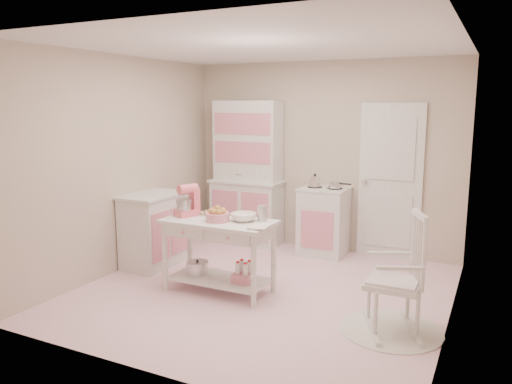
% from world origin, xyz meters
% --- Properties ---
extents(room_shell, '(3.84, 3.84, 2.62)m').
position_xyz_m(room_shell, '(0.00, 0.00, 1.65)').
color(room_shell, '#F89BBB').
rests_on(room_shell, ground).
extents(door, '(0.82, 0.05, 2.04)m').
position_xyz_m(door, '(0.95, 1.87, 1.02)').
color(door, white).
rests_on(door, ground).
extents(hutch, '(1.06, 0.50, 2.08)m').
position_xyz_m(hutch, '(-1.06, 1.66, 1.04)').
color(hutch, white).
rests_on(hutch, ground).
extents(stove, '(0.62, 0.57, 0.92)m').
position_xyz_m(stove, '(0.14, 1.61, 0.46)').
color(stove, white).
rests_on(stove, ground).
extents(base_cabinet, '(0.54, 0.84, 0.92)m').
position_xyz_m(base_cabinet, '(-1.63, 0.21, 0.46)').
color(base_cabinet, white).
rests_on(base_cabinet, ground).
extents(lace_rug, '(0.92, 0.92, 0.01)m').
position_xyz_m(lace_rug, '(1.46, -0.35, 0.01)').
color(lace_rug, white).
rests_on(lace_rug, ground).
extents(rocking_chair, '(0.73, 0.85, 1.10)m').
position_xyz_m(rocking_chair, '(1.46, -0.35, 0.55)').
color(rocking_chair, white).
rests_on(rocking_chair, ground).
extents(work_table, '(1.20, 0.60, 0.80)m').
position_xyz_m(work_table, '(-0.43, -0.21, 0.40)').
color(work_table, white).
rests_on(work_table, ground).
extents(stand_mixer, '(0.30, 0.34, 0.34)m').
position_xyz_m(stand_mixer, '(-0.85, -0.19, 0.97)').
color(stand_mixer, '#F06576').
rests_on(stand_mixer, work_table).
extents(cookie_tray, '(0.34, 0.24, 0.02)m').
position_xyz_m(cookie_tray, '(-0.58, -0.03, 0.81)').
color(cookie_tray, silver).
rests_on(cookie_tray, work_table).
extents(bread_basket, '(0.25, 0.25, 0.09)m').
position_xyz_m(bread_basket, '(-0.41, -0.26, 0.85)').
color(bread_basket, pink).
rests_on(bread_basket, work_table).
extents(mixing_bowl, '(0.27, 0.27, 0.09)m').
position_xyz_m(mixing_bowl, '(-0.17, -0.13, 0.84)').
color(mixing_bowl, white).
rests_on(mixing_bowl, work_table).
extents(metal_pitcher, '(0.10, 0.10, 0.17)m').
position_xyz_m(metal_pitcher, '(0.01, -0.05, 0.89)').
color(metal_pitcher, silver).
rests_on(metal_pitcher, work_table).
extents(recipe_book, '(0.21, 0.27, 0.02)m').
position_xyz_m(recipe_book, '(0.02, -0.33, 0.81)').
color(recipe_book, white).
rests_on(recipe_book, work_table).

